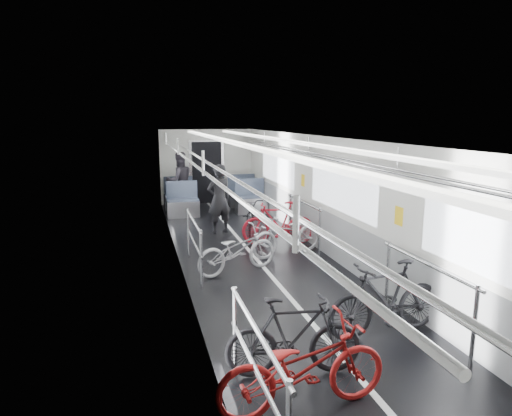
# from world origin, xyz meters

# --- Properties ---
(car_shell) EXTENTS (3.02, 14.01, 2.41)m
(car_shell) POSITION_xyz_m (0.00, 1.78, 1.13)
(car_shell) COLOR black
(car_shell) RESTS_ON ground
(bike_left_near) EXTENTS (1.75, 0.69, 0.90)m
(bike_left_near) POSITION_xyz_m (-0.79, -4.09, 0.45)
(bike_left_near) COLOR maroon
(bike_left_near) RESTS_ON floor
(bike_left_mid) EXTENTS (1.55, 0.64, 0.91)m
(bike_left_mid) POSITION_xyz_m (-0.67, -3.49, 0.45)
(bike_left_mid) COLOR black
(bike_left_mid) RESTS_ON floor
(bike_left_far) EXTENTS (1.70, 1.05, 0.84)m
(bike_left_far) POSITION_xyz_m (-0.54, -0.04, 0.42)
(bike_left_far) COLOR #ACABB0
(bike_left_far) RESTS_ON floor
(bike_right_near) EXTENTS (1.69, 0.60, 1.00)m
(bike_right_near) POSITION_xyz_m (0.78, -2.90, 0.50)
(bike_right_near) COLOR black
(bike_right_near) RESTS_ON floor
(bike_right_mid) EXTENTS (1.78, 1.08, 0.88)m
(bike_right_mid) POSITION_xyz_m (0.68, 0.74, 0.44)
(bike_right_mid) COLOR #B9B8BD
(bike_right_mid) RESTS_ON floor
(bike_right_far) EXTENTS (1.67, 0.73, 0.97)m
(bike_right_far) POSITION_xyz_m (0.74, 1.56, 0.48)
(bike_right_far) COLOR maroon
(bike_right_far) RESTS_ON floor
(bike_aisle) EXTENTS (1.04, 1.79, 0.89)m
(bike_aisle) POSITION_xyz_m (0.45, 2.81, 0.44)
(bike_aisle) COLOR black
(bike_aisle) RESTS_ON floor
(person_standing) EXTENTS (0.71, 0.57, 1.68)m
(person_standing) POSITION_xyz_m (-0.34, 2.91, 0.84)
(person_standing) COLOR black
(person_standing) RESTS_ON floor
(person_seated) EXTENTS (0.99, 0.85, 1.76)m
(person_seated) POSITION_xyz_m (-0.98, 6.04, 0.88)
(person_seated) COLOR #343038
(person_seated) RESTS_ON floor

